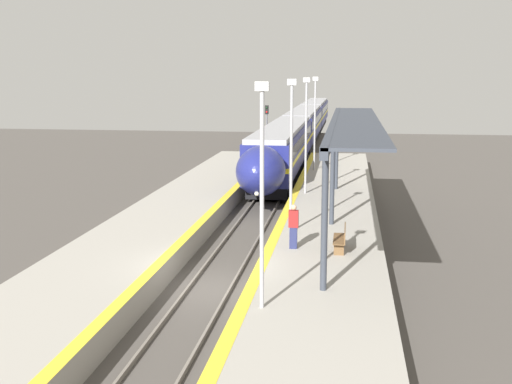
% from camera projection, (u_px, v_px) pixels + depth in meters
% --- Properties ---
extents(ground_plane, '(120.00, 120.00, 0.00)m').
position_uv_depth(ground_plane, '(210.00, 289.00, 21.99)').
color(ground_plane, '#4C4742').
extents(rail_left, '(0.08, 90.00, 0.15)m').
position_uv_depth(rail_left, '(190.00, 286.00, 22.08)').
color(rail_left, slate).
rests_on(rail_left, ground_plane).
extents(rail_right, '(0.08, 90.00, 0.15)m').
position_uv_depth(rail_right, '(231.00, 288.00, 21.88)').
color(rail_right, slate).
rests_on(rail_right, ground_plane).
extents(train, '(2.75, 65.75, 3.72)m').
position_uv_depth(train, '(303.00, 126.00, 64.12)').
color(train, black).
rests_on(train, ground_plane).
extents(platform_right, '(4.42, 64.00, 0.90)m').
position_uv_depth(platform_right, '(320.00, 282.00, 21.38)').
color(platform_right, '#9E998E').
rests_on(platform_right, ground_plane).
extents(platform_left, '(4.40, 64.00, 0.90)m').
position_uv_depth(platform_left, '(105.00, 272.00, 22.44)').
color(platform_left, '#9E998E').
rests_on(platform_left, ground_plane).
extents(platform_bench, '(0.44, 1.73, 0.89)m').
position_uv_depth(platform_bench, '(342.00, 238.00, 23.47)').
color(platform_bench, brown).
rests_on(platform_bench, platform_right).
extents(person_waiting, '(0.36, 0.22, 1.67)m').
position_uv_depth(person_waiting, '(293.00, 226.00, 23.70)').
color(person_waiting, navy).
rests_on(person_waiting, platform_right).
extents(railway_signal, '(0.28, 0.28, 4.79)m').
position_uv_depth(railway_signal, '(267.00, 129.00, 51.63)').
color(railway_signal, '#59595E').
rests_on(railway_signal, ground_plane).
extents(lamppost_near, '(0.36, 0.20, 6.20)m').
position_uv_depth(lamppost_near, '(262.00, 184.00, 17.19)').
color(lamppost_near, '#9E9EA3').
rests_on(lamppost_near, platform_right).
extents(lamppost_mid, '(0.36, 0.20, 6.20)m').
position_uv_depth(lamppost_mid, '(291.00, 147.00, 25.73)').
color(lamppost_mid, '#9E9EA3').
rests_on(lamppost_mid, platform_right).
extents(lamppost_far, '(0.36, 0.20, 6.20)m').
position_uv_depth(lamppost_far, '(306.00, 129.00, 34.27)').
color(lamppost_far, '#9E9EA3').
rests_on(lamppost_far, platform_right).
extents(lamppost_farthest, '(0.36, 0.20, 6.20)m').
position_uv_depth(lamppost_farthest, '(315.00, 118.00, 42.81)').
color(lamppost_farthest, '#9E9EA3').
rests_on(lamppost_farthest, platform_right).
extents(station_canopy, '(2.02, 20.33, 4.47)m').
position_uv_depth(station_canopy, '(347.00, 127.00, 26.86)').
color(station_canopy, '#333842').
rests_on(station_canopy, platform_right).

